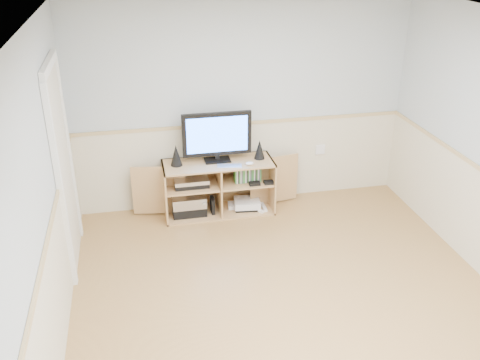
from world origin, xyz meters
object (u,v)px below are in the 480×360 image
monitor (217,135)px  game_consoles (246,204)px  media_cabinet (218,185)px  keyboard (229,166)px

monitor → game_consoles: (0.33, -0.06, -0.90)m
media_cabinet → monitor: 0.64m
media_cabinet → monitor: bearing=-90.0°
keyboard → game_consoles: size_ratio=0.62×
monitor → game_consoles: 0.96m
keyboard → game_consoles: keyboard is taller
media_cabinet → monitor: monitor is taller
keyboard → media_cabinet: bearing=128.5°
media_cabinet → keyboard: keyboard is taller
game_consoles → keyboard: bearing=-150.6°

